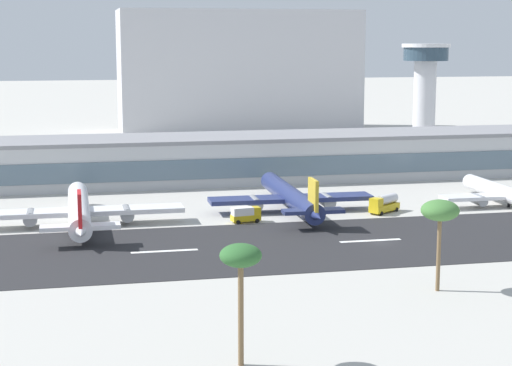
{
  "coord_description": "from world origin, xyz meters",
  "views": [
    {
      "loc": [
        -56.06,
        -148.65,
        37.2
      ],
      "look_at": [
        -15.67,
        37.13,
        5.93
      ],
      "focal_mm": 60.77,
      "sensor_mm": 36.0,
      "label": 1
    }
  ],
  "objects": [
    {
      "name": "airliner_gold_tail_gate_1",
      "position": [
        -8.76,
        31.84,
        3.26
      ],
      "size": [
        36.36,
        48.96,
        10.22
      ],
      "rotation": [
        0.0,
        0.0,
        1.55
      ],
      "color": "navy",
      "rests_on": "ground_plane"
    },
    {
      "name": "runway_centreline_dash_4",
      "position": [
        -1.26,
        2.01,
        0.09
      ],
      "size": [
        12.0,
        1.2,
        0.01
      ],
      "primitive_type": "cube",
      "color": "white",
      "rests_on": "runway_strip"
    },
    {
      "name": "control_tower",
      "position": [
        60.71,
        122.88,
        23.16
      ],
      "size": [
        15.99,
        15.99,
        36.29
      ],
      "color": "silver",
      "rests_on": "ground_plane"
    },
    {
      "name": "runway_strip",
      "position": [
        0.0,
        2.01,
        0.04
      ],
      "size": [
        800.0,
        39.21,
        0.08
      ],
      "primitive_type": "cube",
      "color": "#262628",
      "rests_on": "ground_plane"
    },
    {
      "name": "service_box_truck_0",
      "position": [
        -20.82,
        23.41,
        1.79
      ],
      "size": [
        6.29,
        3.42,
        3.25
      ],
      "rotation": [
        0.0,
        0.0,
        0.15
      ],
      "color": "gold",
      "rests_on": "ground_plane"
    },
    {
      "name": "terminal_building",
      "position": [
        -6.21,
        78.12,
        6.11
      ],
      "size": [
        172.45,
        24.09,
        12.21
      ],
      "color": "#B7BABC",
      "rests_on": "ground_plane"
    },
    {
      "name": "distant_hotel_block",
      "position": [
        14.23,
        208.0,
        24.89
      ],
      "size": [
        99.15,
        32.12,
        49.77
      ],
      "primitive_type": "cube",
      "color": "#BCBCC1",
      "rests_on": "ground_plane"
    },
    {
      "name": "airliner_blue_tail_gate_2",
      "position": [
        40.74,
        27.36,
        2.74
      ],
      "size": [
        31.08,
        41.13,
        8.59
      ],
      "rotation": [
        0.0,
        0.0,
        1.57
      ],
      "color": "silver",
      "rests_on": "ground_plane"
    },
    {
      "name": "service_fuel_truck_1",
      "position": [
        10.93,
        27.16,
        2.03
      ],
      "size": [
        8.41,
        7.1,
        3.95
      ],
      "rotation": [
        0.0,
        0.0,
        3.77
      ],
      "color": "gold",
      "rests_on": "ground_plane"
    },
    {
      "name": "airliner_red_tail_gate_0",
      "position": [
        -54.59,
        26.6,
        3.26
      ],
      "size": [
        42.5,
        49.09,
        10.25
      ],
      "rotation": [
        0.0,
        0.0,
        1.57
      ],
      "color": "white",
      "rests_on": "ground_plane"
    },
    {
      "name": "ground_plane",
      "position": [
        0.0,
        0.0,
        0.0
      ],
      "size": [
        1400.0,
        1400.0,
        0.0
      ],
      "primitive_type": "plane",
      "color": "#B2AFA8"
    },
    {
      "name": "runway_centreline_dash_3",
      "position": [
        -40.05,
        2.01,
        0.09
      ],
      "size": [
        12.0,
        1.2,
        0.01
      ],
      "primitive_type": "cube",
      "color": "white",
      "rests_on": "runway_strip"
    },
    {
      "name": "palm_tree_2",
      "position": [
        -2.52,
        -31.25,
        12.08
      ],
      "size": [
        5.73,
        5.73,
        13.93
      ],
      "color": "brown",
      "rests_on": "ground_plane"
    },
    {
      "name": "palm_tree_0",
      "position": [
        -37.43,
        -54.75,
        12.57
      ],
      "size": [
        4.86,
        4.86,
        14.45
      ],
      "color": "brown",
      "rests_on": "ground_plane"
    }
  ]
}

